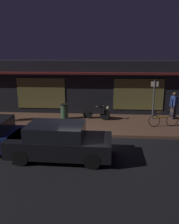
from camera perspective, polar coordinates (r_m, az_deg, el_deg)
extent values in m
plane|color=black|center=(10.72, -2.06, -8.15)|extent=(60.00, 60.00, 0.00)
cube|color=brown|center=(13.50, -0.72, -2.94)|extent=(18.00, 4.00, 0.15)
cube|color=black|center=(16.43, 0.25, 6.41)|extent=(18.00, 2.80, 3.60)
cube|color=brown|center=(15.64, -11.93, 4.56)|extent=(3.20, 0.04, 2.00)
cube|color=brown|center=(15.19, 12.05, 4.26)|extent=(3.20, 0.04, 2.00)
cube|color=#591919|center=(14.68, -0.18, 9.55)|extent=(16.20, 0.50, 0.12)
cylinder|color=black|center=(14.29, -0.40, -0.38)|extent=(0.61, 0.28, 0.60)
cylinder|color=black|center=(13.96, 3.83, -0.77)|extent=(0.61, 0.28, 0.60)
cube|color=black|center=(14.04, 1.70, 0.53)|extent=(1.13, 0.57, 0.36)
ellipsoid|color=black|center=(13.95, 2.29, 1.27)|extent=(0.49, 0.35, 0.20)
sphere|color=#F9EDB7|center=(13.80, 4.55, 1.09)|extent=(0.18, 0.18, 0.18)
cylinder|color=gray|center=(13.81, 3.76, 1.84)|extent=(0.18, 0.54, 0.03)
torus|color=black|center=(13.14, 15.77, -2.15)|extent=(0.66, 0.13, 0.66)
torus|color=black|center=(13.50, 19.78, -2.03)|extent=(0.66, 0.13, 0.66)
cube|color=#B78C2D|center=(13.26, 17.88, -1.18)|extent=(0.90, 0.16, 0.06)
cube|color=brown|center=(13.10, 16.95, -0.07)|extent=(0.21, 0.11, 0.06)
cylinder|color=#B78C2D|center=(13.33, 19.68, 0.31)|extent=(0.08, 0.42, 0.02)
cube|color=#28232D|center=(15.06, 20.00, 0.00)|extent=(0.31, 0.34, 0.85)
cube|color=navy|center=(14.91, 20.24, 2.66)|extent=(0.37, 0.44, 0.58)
sphere|color=brown|center=(14.83, 20.39, 4.24)|extent=(0.22, 0.22, 0.22)
cylinder|color=navy|center=(14.75, 19.48, 2.32)|extent=(0.12, 0.12, 0.52)
cylinder|color=navy|center=(15.10, 20.94, 2.46)|extent=(0.12, 0.12, 0.52)
cylinder|color=#47474C|center=(14.51, 15.63, 2.96)|extent=(0.09, 0.09, 2.40)
cube|color=beige|center=(14.36, 15.89, 6.67)|extent=(0.44, 0.03, 0.30)
cylinder|color=#2D4C33|center=(14.21, -6.25, -0.03)|extent=(0.44, 0.44, 0.85)
cylinder|color=black|center=(14.10, -6.30, 1.80)|extent=(0.48, 0.48, 0.08)
cylinder|color=black|center=(11.11, -15.77, -6.12)|extent=(0.64, 0.23, 0.64)
cylinder|color=black|center=(9.78, -18.98, -9.27)|extent=(0.64, 0.23, 0.64)
cylinder|color=black|center=(9.99, 1.39, -7.93)|extent=(0.65, 0.24, 0.64)
cylinder|color=black|center=(8.57, 0.62, -11.92)|extent=(0.65, 0.24, 0.64)
cylinder|color=black|center=(10.51, -13.58, -7.17)|extent=(0.65, 0.24, 0.64)
cylinder|color=black|center=(9.18, -16.74, -10.71)|extent=(0.65, 0.24, 0.64)
cube|color=black|center=(9.37, -7.30, -8.09)|extent=(4.14, 1.86, 0.68)
cube|color=black|center=(9.21, -8.32, -4.88)|extent=(2.24, 1.65, 0.64)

